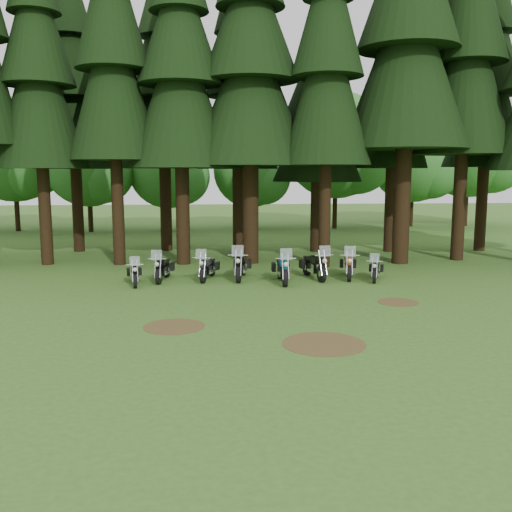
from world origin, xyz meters
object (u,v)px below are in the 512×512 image
(motorcycle_5, at_px, (314,267))
(motorcycle_6, at_px, (349,266))
(motorcycle_1, at_px, (163,269))
(motorcycle_2, at_px, (208,268))
(motorcycle_4, at_px, (282,270))
(motorcycle_7, at_px, (376,270))
(motorcycle_0, at_px, (135,274))
(motorcycle_3, at_px, (241,267))

(motorcycle_5, bearing_deg, motorcycle_6, -7.70)
(motorcycle_1, distance_m, motorcycle_5, 6.29)
(motorcycle_2, height_order, motorcycle_5, motorcycle_5)
(motorcycle_1, xyz_separation_m, motorcycle_5, (6.29, -0.08, 0.04))
(motorcycle_1, bearing_deg, motorcycle_4, -1.70)
(motorcycle_7, bearing_deg, motorcycle_0, -159.52)
(motorcycle_2, bearing_deg, motorcycle_4, -3.00)
(motorcycle_4, distance_m, motorcycle_6, 3.03)
(motorcycle_1, bearing_deg, motorcycle_0, -136.62)
(motorcycle_7, bearing_deg, motorcycle_1, -164.34)
(motorcycle_0, xyz_separation_m, motorcycle_3, (4.28, 0.86, 0.10))
(motorcycle_3, relative_size, motorcycle_7, 1.29)
(motorcycle_3, relative_size, motorcycle_5, 1.02)
(motorcycle_1, distance_m, motorcycle_4, 4.92)
(motorcycle_4, distance_m, motorcycle_7, 3.90)
(motorcycle_1, bearing_deg, motorcycle_5, 7.20)
(motorcycle_5, xyz_separation_m, motorcycle_6, (1.48, 0.08, -0.01))
(motorcycle_0, relative_size, motorcycle_5, 0.83)
(motorcycle_1, relative_size, motorcycle_6, 0.95)
(motorcycle_2, xyz_separation_m, motorcycle_6, (5.93, -0.08, 0.02))
(motorcycle_3, xyz_separation_m, motorcycle_7, (5.53, -0.74, -0.11))
(motorcycle_3, distance_m, motorcycle_5, 3.07)
(motorcycle_3, distance_m, motorcycle_7, 5.58)
(motorcycle_0, relative_size, motorcycle_6, 0.85)
(motorcycle_2, distance_m, motorcycle_5, 4.45)
(motorcycle_1, bearing_deg, motorcycle_3, 9.77)
(motorcycle_5, bearing_deg, motorcycle_3, 165.94)
(motorcycle_0, distance_m, motorcycle_7, 9.80)
(motorcycle_4, relative_size, motorcycle_6, 1.03)
(motorcycle_6, bearing_deg, motorcycle_0, -163.46)
(motorcycle_0, height_order, motorcycle_6, motorcycle_6)
(motorcycle_5, height_order, motorcycle_7, motorcycle_5)
(motorcycle_7, bearing_deg, motorcycle_5, -172.93)
(motorcycle_3, height_order, motorcycle_6, motorcycle_3)
(motorcycle_3, relative_size, motorcycle_6, 1.05)
(motorcycle_2, height_order, motorcycle_3, motorcycle_3)
(motorcycle_4, height_order, motorcycle_6, motorcycle_4)
(motorcycle_1, height_order, motorcycle_3, motorcycle_3)
(motorcycle_3, distance_m, motorcycle_4, 1.87)
(motorcycle_1, height_order, motorcycle_6, motorcycle_6)
(motorcycle_1, distance_m, motorcycle_3, 3.22)
(motorcycle_0, xyz_separation_m, motorcycle_6, (8.82, 0.75, 0.08))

